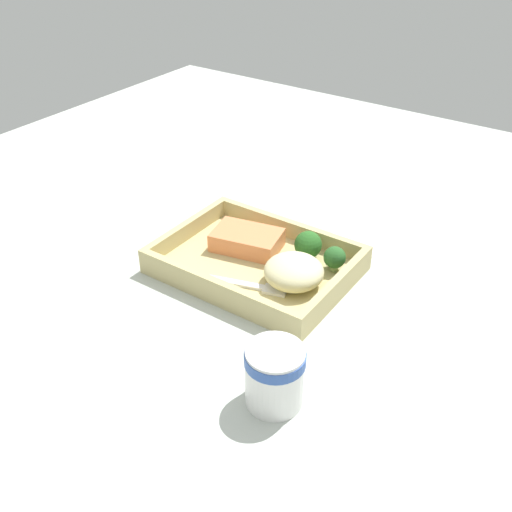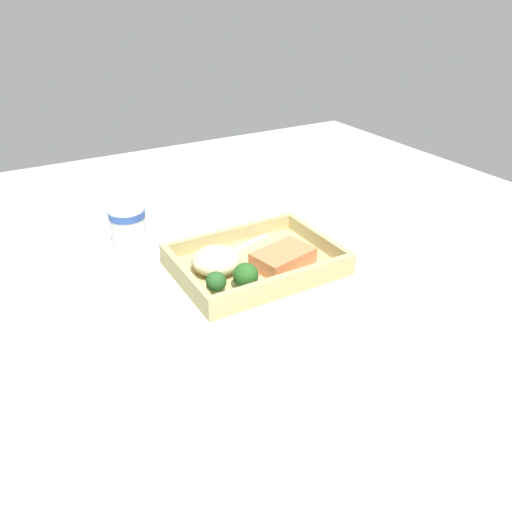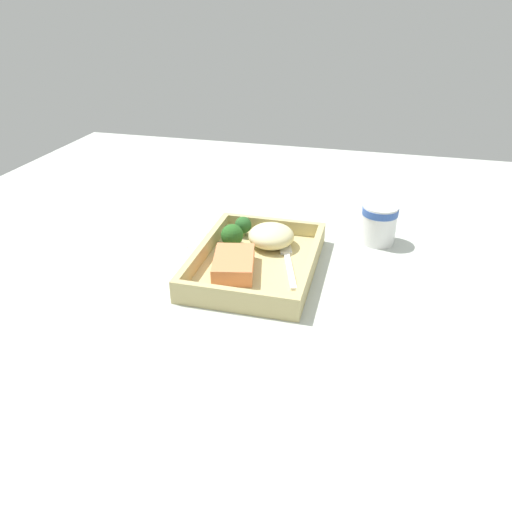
# 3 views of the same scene
# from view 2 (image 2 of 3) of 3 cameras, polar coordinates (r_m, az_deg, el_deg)

# --- Properties ---
(ground_plane) EXTENTS (1.60, 1.60, 0.02)m
(ground_plane) POSITION_cam_2_polar(r_m,az_deg,el_deg) (0.92, 0.00, -2.02)
(ground_plane) COLOR #B5BDB3
(takeout_tray) EXTENTS (0.29, 0.21, 0.01)m
(takeout_tray) POSITION_cam_2_polar(r_m,az_deg,el_deg) (0.91, 0.00, -1.16)
(takeout_tray) COLOR tan
(takeout_tray) RESTS_ON ground_plane
(tray_rim) EXTENTS (0.29, 0.21, 0.03)m
(tray_rim) POSITION_cam_2_polar(r_m,az_deg,el_deg) (0.90, 0.00, -0.04)
(tray_rim) COLOR tan
(tray_rim) RESTS_ON takeout_tray
(salmon_fillet) EXTENTS (0.12, 0.09, 0.03)m
(salmon_fillet) POSITION_cam_2_polar(r_m,az_deg,el_deg) (0.89, 3.10, -0.24)
(salmon_fillet) COLOR #E58350
(salmon_fillet) RESTS_ON takeout_tray
(mashed_potatoes) EXTENTS (0.09, 0.09, 0.04)m
(mashed_potatoes) POSITION_cam_2_polar(r_m,az_deg,el_deg) (0.87, -4.56, -0.51)
(mashed_potatoes) COLOR beige
(mashed_potatoes) RESTS_ON takeout_tray
(broccoli_floret_1) EXTENTS (0.03, 0.03, 0.04)m
(broccoli_floret_1) POSITION_cam_2_polar(r_m,az_deg,el_deg) (0.81, -4.58, -3.00)
(broccoli_floret_1) COLOR #88A467
(broccoli_floret_1) RESTS_ON takeout_tray
(broccoli_floret_2) EXTENTS (0.04, 0.04, 0.04)m
(broccoli_floret_2) POSITION_cam_2_polar(r_m,az_deg,el_deg) (0.82, -1.19, -2.28)
(broccoli_floret_2) COLOR #7D9D5E
(broccoli_floret_2) RESTS_ON takeout_tray
(fork) EXTENTS (0.16, 0.06, 0.00)m
(fork) POSITION_cam_2_polar(r_m,az_deg,el_deg) (0.94, -2.44, 0.58)
(fork) COLOR silver
(fork) RESTS_ON takeout_tray
(paper_cup) EXTENTS (0.07, 0.07, 0.08)m
(paper_cup) POSITION_cam_2_polar(r_m,az_deg,el_deg) (1.01, -14.40, 3.46)
(paper_cup) COLOR white
(paper_cup) RESTS_ON ground_plane
(receipt_slip) EXTENTS (0.12, 0.16, 0.00)m
(receipt_slip) POSITION_cam_2_polar(r_m,az_deg,el_deg) (0.72, 1.32, -10.89)
(receipt_slip) COLOR white
(receipt_slip) RESTS_ON ground_plane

